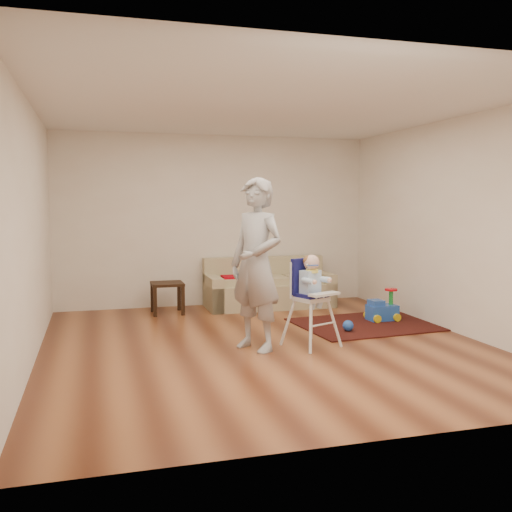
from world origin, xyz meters
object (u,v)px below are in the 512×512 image
object	(u,v)px
ride_on_toy	(382,304)
toy_ball	(348,326)
side_table	(167,298)
high_chair	(311,302)
adult	(256,265)
sofa	(269,283)

from	to	relation	value
ride_on_toy	toy_ball	world-z (taller)	ride_on_toy
side_table	ride_on_toy	size ratio (longest dim) A/B	1.05
ride_on_toy	high_chair	xyz separation A→B (m)	(-1.46, -1.01, 0.28)
side_table	high_chair	bearing A→B (deg)	-60.47
ride_on_toy	toy_ball	xyz separation A→B (m)	(-0.75, -0.50, -0.15)
high_chair	adult	distance (m)	0.79
high_chair	sofa	bearing A→B (deg)	61.24
side_table	ride_on_toy	bearing A→B (deg)	-25.99
sofa	ride_on_toy	world-z (taller)	sofa
ride_on_toy	high_chair	size ratio (longest dim) A/B	0.41
side_table	toy_ball	distance (m)	2.78
side_table	adult	distance (m)	2.56
side_table	adult	xyz separation A→B (m)	(0.70, -2.36, 0.73)
sofa	toy_ball	xyz separation A→B (m)	(0.45, -1.96, -0.30)
toy_ball	high_chair	bearing A→B (deg)	-144.01
toy_ball	sofa	bearing A→B (deg)	102.80
sofa	toy_ball	size ratio (longest dim) A/B	14.23
sofa	high_chair	bearing A→B (deg)	-95.69
sofa	high_chair	world-z (taller)	high_chair
high_chair	side_table	bearing A→B (deg)	96.82
side_table	adult	world-z (taller)	adult
ride_on_toy	side_table	bearing A→B (deg)	152.42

